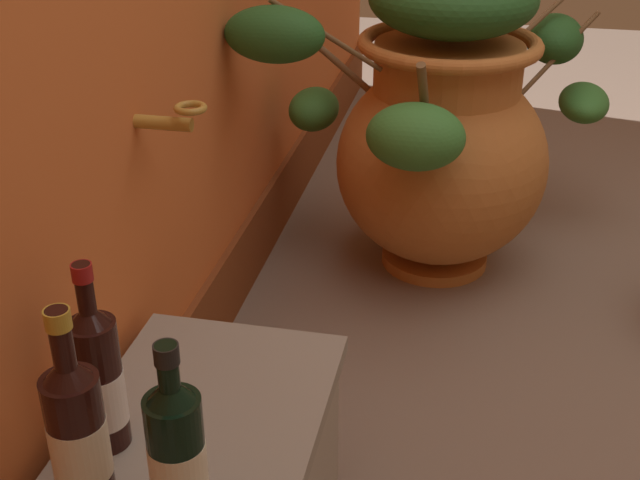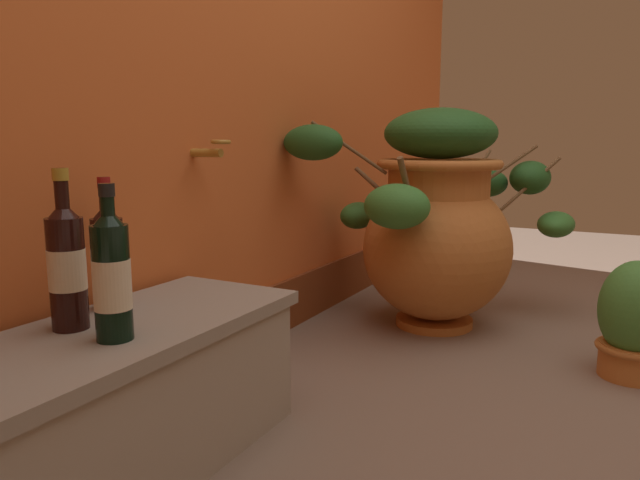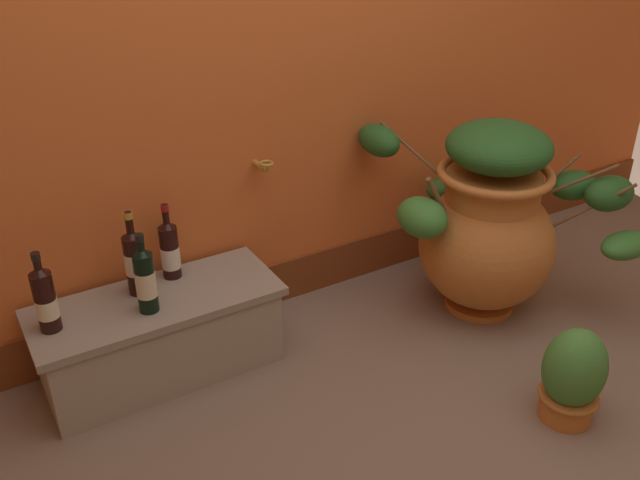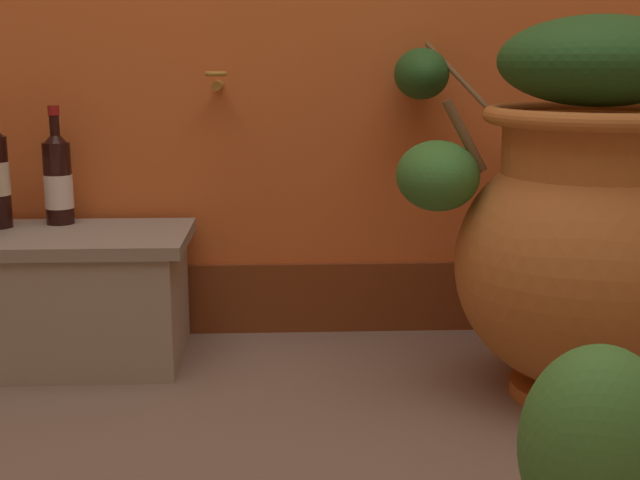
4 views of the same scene
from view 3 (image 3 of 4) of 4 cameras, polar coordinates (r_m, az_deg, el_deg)
name	(u,v)px [view 3 (image 3 of 4)]	position (r m, az deg, el deg)	size (l,w,h in m)	color
ground_plane	(464,454)	(2.36, 11.86, -16.95)	(7.00, 7.00, 0.00)	#7A6656
terracotta_urn	(490,223)	(2.86, 13.90, 1.39)	(0.88, 0.92, 0.82)	#C17033
stone_ledge	(160,332)	(2.59, -13.10, -7.47)	(0.88, 0.36, 0.32)	#9E9384
wine_bottle_left	(45,298)	(2.39, -21.81, -4.49)	(0.07, 0.07, 0.29)	black
wine_bottle_middle	(170,249)	(2.57, -12.34, -0.71)	(0.07, 0.07, 0.29)	black
wine_bottle_right	(135,259)	(2.49, -15.10, -1.55)	(0.07, 0.07, 0.32)	black
wine_bottle_back	(145,278)	(2.38, -14.27, -3.10)	(0.07, 0.07, 0.29)	black
potted_shrub	(573,377)	(2.48, 20.18, -10.57)	(0.22, 0.20, 0.35)	#C17033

